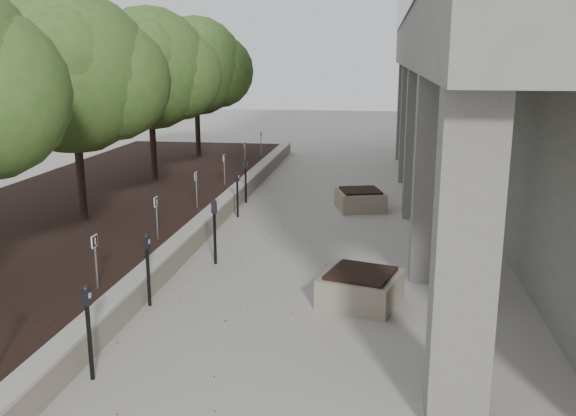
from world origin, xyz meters
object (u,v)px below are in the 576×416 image
Objects in this scene: crabapple_tree_4 at (151,95)px; parking_meter_3 at (215,232)px; parking_meter_5 at (246,181)px; crabapple_tree_3 at (75,107)px; parking_meter_4 at (237,194)px; planter_front at (361,287)px; planter_back at (360,199)px; parking_meter_2 at (148,270)px; crabapple_tree_5 at (196,87)px; parking_meter_1 at (89,333)px.

crabapple_tree_4 reaches higher than parking_meter_3.
parking_meter_5 is (-0.56, 5.67, -0.04)m from parking_meter_3.
parking_meter_4 is at bearing 32.72° from crabapple_tree_3.
planter_front is 1.01× the size of planter_back.
parking_meter_5 is at bearing -18.74° from crabapple_tree_4.
parking_meter_5 is 3.46m from planter_back.
planter_front is at bearing 24.97° from parking_meter_2.
parking_meter_3 is 6.08m from planter_back.
crabapple_tree_3 is at bearing -151.88° from planter_back.
parking_meter_4 is (3.39, -2.82, -2.48)m from crabapple_tree_4.
crabapple_tree_5 is at bearing 86.38° from parking_meter_3.
planter_back is at bearing 40.21° from parking_meter_3.
planter_front reaches higher than planter_back.
planter_front is at bearing -50.69° from parking_meter_3.
parking_meter_1 is 0.97× the size of parking_meter_3.
crabapple_tree_5 is at bearing 101.68° from parking_meter_5.
crabapple_tree_3 is 4.10× the size of parking_meter_5.
crabapple_tree_3 is 8.08m from planter_back.
crabapple_tree_5 is 7.34m from parking_meter_5.
parking_meter_1 reaches higher than planter_back.
planter_back is (6.68, 3.57, -2.83)m from crabapple_tree_3.
planter_back is at bearing -21.84° from parking_meter_5.
parking_meter_1 is 1.09× the size of planter_back.
parking_meter_3 is at bearing -72.07° from crabapple_tree_5.
planter_back is at bearing 92.10° from planter_front.
crabapple_tree_5 reaches higher than parking_meter_4.
planter_front is at bearing 53.64° from parking_meter_1.
crabapple_tree_3 is 4.73m from parking_meter_4.
planter_front is (6.94, -13.52, -2.82)m from crabapple_tree_5.
parking_meter_2 is (3.25, -9.18, -2.46)m from crabapple_tree_4.
crabapple_tree_5 is 9.69m from planter_back.
parking_meter_5 reaches higher than planter_front.
crabapple_tree_5 is at bearing 90.00° from crabapple_tree_4.
crabapple_tree_5 is 4.25× the size of planter_front.
crabapple_tree_5 reaches higher than planter_front.
crabapple_tree_4 is at bearing 124.20° from parking_meter_2.
parking_meter_4 is (3.39, -7.82, -2.48)m from crabapple_tree_5.
parking_meter_2 and parking_meter_5 have the same top height.
crabapple_tree_5 is 4.09× the size of parking_meter_2.
planter_front is at bearing -36.99° from parking_meter_4.
parking_meter_5 is 1.04× the size of planter_front.
crabapple_tree_3 is at bearing 133.49° from parking_meter_3.
crabapple_tree_3 reaches higher than parking_meter_3.
crabapple_tree_4 reaches higher than parking_meter_1.
parking_meter_4 is at bearing -157.08° from planter_back.
parking_meter_5 is (3.25, -6.10, -2.46)m from crabapple_tree_5.
crabapple_tree_3 reaches higher than planter_front.
parking_meter_2 is (-0.16, 2.61, -0.02)m from parking_meter_1.
crabapple_tree_4 is at bearing 167.90° from planter_back.
parking_meter_3 is (3.81, -11.77, -2.41)m from crabapple_tree_5.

